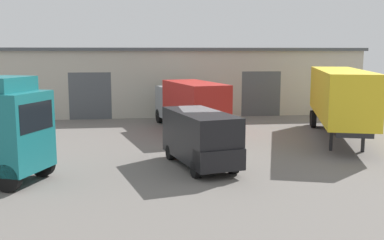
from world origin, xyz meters
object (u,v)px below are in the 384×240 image
object	(u,v)px
tractor_unit_teal	(1,133)
gravel_pile	(2,134)
delivery_van_black	(201,138)
container_trailer_orange	(339,95)
box_truck_grey	(190,102)

from	to	relation	value
tractor_unit_teal	gravel_pile	distance (m)	7.10
tractor_unit_teal	gravel_pile	size ratio (longest dim) A/B	1.90
delivery_van_black	gravel_pile	world-z (taller)	delivery_van_black
container_trailer_orange	delivery_van_black	distance (m)	10.75
gravel_pile	tractor_unit_teal	bearing A→B (deg)	-74.57
delivery_van_black	box_truck_grey	size ratio (longest dim) A/B	0.63
delivery_van_black	container_trailer_orange	bearing A→B (deg)	107.90
tractor_unit_teal	container_trailer_orange	bearing A→B (deg)	44.13
tractor_unit_teal	container_trailer_orange	distance (m)	18.62
container_trailer_orange	box_truck_grey	xyz separation A→B (m)	(-8.42, 4.03, -0.75)
delivery_van_black	box_truck_grey	world-z (taller)	box_truck_grey
container_trailer_orange	gravel_pile	xyz separation A→B (m)	(-19.19, -0.04, -1.85)
tractor_unit_teal	box_truck_grey	size ratio (longest dim) A/B	0.78
delivery_van_black	tractor_unit_teal	bearing A→B (deg)	-94.87
tractor_unit_teal	box_truck_grey	world-z (taller)	tractor_unit_teal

